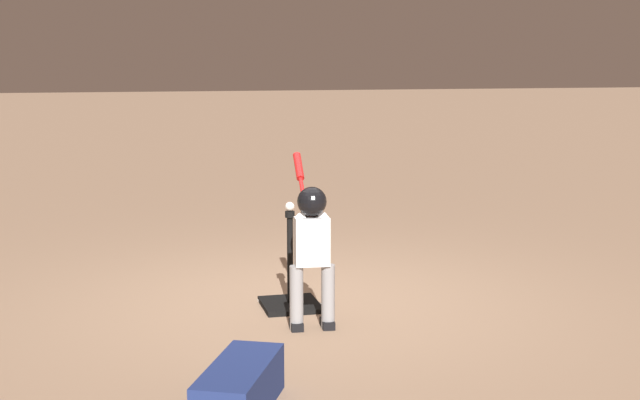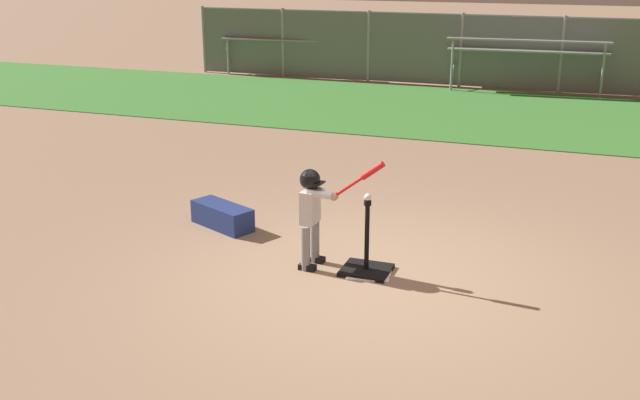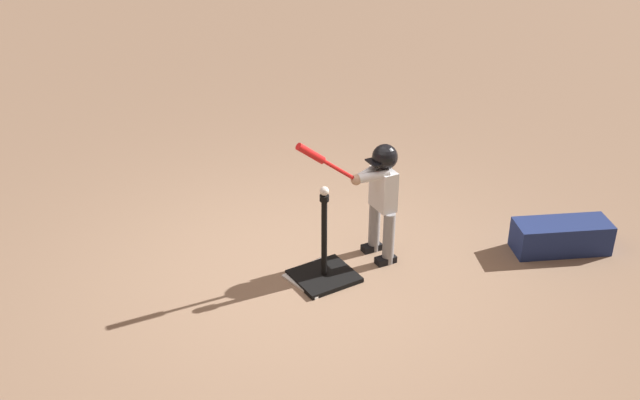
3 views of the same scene
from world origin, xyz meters
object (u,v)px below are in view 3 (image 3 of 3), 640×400
(batter_child, at_px, (380,188))
(baseball, at_px, (324,191))
(equipment_bag, at_px, (561,236))
(batting_tee, at_px, (324,269))

(batter_child, xyz_separation_m, baseball, (0.57, 0.04, 0.14))
(equipment_bag, bearing_deg, batting_tee, 5.40)
(baseball, bearing_deg, equipment_bag, 160.68)
(batting_tee, relative_size, baseball, 10.61)
(baseball, relative_size, equipment_bag, 0.09)
(batter_child, bearing_deg, baseball, 4.14)
(batting_tee, height_order, batter_child, batter_child)
(batting_tee, xyz_separation_m, batter_child, (-0.57, -0.04, 0.58))
(batting_tee, height_order, equipment_bag, batting_tee)
(batter_child, height_order, equipment_bag, batter_child)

